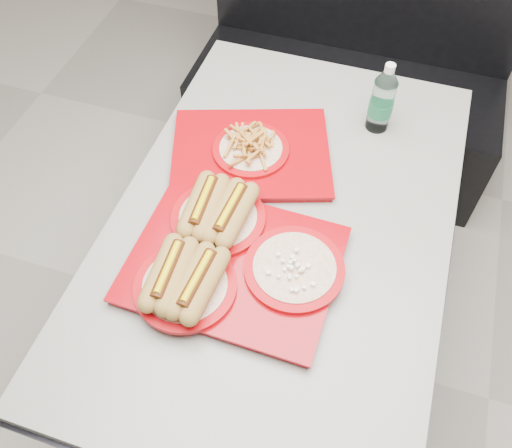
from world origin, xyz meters
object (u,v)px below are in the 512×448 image
(booth_bench, at_px, (349,76))
(tray_near, at_px, (226,256))
(tray_far, at_px, (251,151))
(water_bottle, at_px, (382,101))
(diner_table, at_px, (280,252))

(booth_bench, distance_m, tray_near, 1.34)
(tray_far, distance_m, water_bottle, 0.42)
(diner_table, height_order, tray_far, tray_far)
(booth_bench, height_order, tray_near, booth_bench)
(tray_near, bearing_deg, water_bottle, 66.25)
(booth_bench, xyz_separation_m, tray_far, (-0.15, -0.90, 0.37))
(tray_far, bearing_deg, diner_table, -51.28)
(tray_near, bearing_deg, booth_bench, 85.74)
(diner_table, height_order, booth_bench, booth_bench)
(tray_far, bearing_deg, tray_near, -81.37)
(diner_table, xyz_separation_m, tray_near, (-0.10, -0.19, 0.21))
(booth_bench, xyz_separation_m, water_bottle, (0.18, -0.66, 0.45))
(tray_near, relative_size, water_bottle, 2.33)
(booth_bench, relative_size, water_bottle, 5.84)
(diner_table, relative_size, water_bottle, 6.14)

